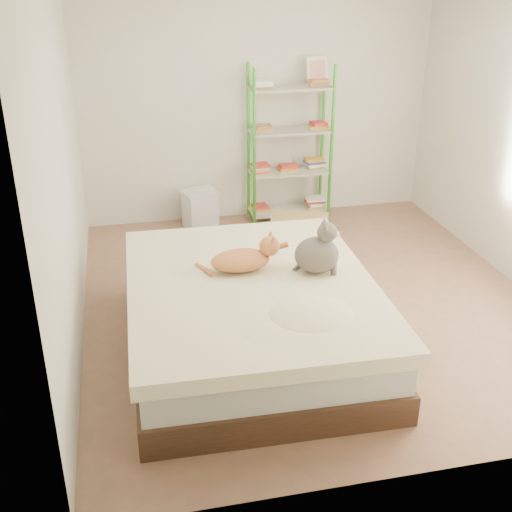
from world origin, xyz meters
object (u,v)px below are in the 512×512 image
object	(u,v)px
grey_cat	(317,247)
bed	(251,316)
white_bin	(200,209)
shelf_unit	(290,148)
cardboard_box	(299,238)
orange_cat	(240,258)

from	to	relation	value
grey_cat	bed	bearing A→B (deg)	109.41
bed	white_bin	distance (m)	2.47
shelf_unit	cardboard_box	bearing A→B (deg)	-99.28
orange_cat	white_bin	bearing A→B (deg)	89.25
grey_cat	white_bin	bearing A→B (deg)	25.77
bed	grey_cat	distance (m)	0.70
bed	orange_cat	size ratio (longest dim) A/B	4.27
white_bin	shelf_unit	bearing A→B (deg)	1.78
grey_cat	white_bin	xyz separation A→B (m)	(-0.55, 2.42, -0.55)
orange_cat	shelf_unit	distance (m)	2.52
shelf_unit	orange_cat	bearing A→B (deg)	-113.40
orange_cat	grey_cat	size ratio (longest dim) A/B	1.32
bed	white_bin	world-z (taller)	bed
orange_cat	white_bin	size ratio (longest dim) A/B	1.23
cardboard_box	bed	bearing A→B (deg)	-99.49
orange_cat	shelf_unit	size ratio (longest dim) A/B	0.30
grey_cat	cardboard_box	world-z (taller)	grey_cat
shelf_unit	cardboard_box	distance (m)	1.19
orange_cat	cardboard_box	xyz separation A→B (m)	(0.83, 1.30, -0.47)
grey_cat	cardboard_box	distance (m)	1.57
cardboard_box	white_bin	distance (m)	1.29
bed	shelf_unit	distance (m)	2.73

